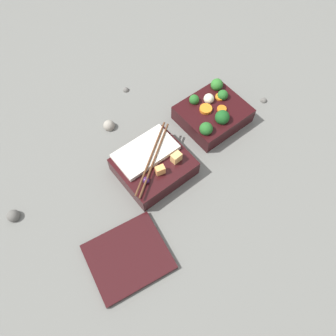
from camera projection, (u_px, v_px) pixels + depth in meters
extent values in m
plane|color=slate|center=(183.00, 149.00, 0.87)|extent=(3.00, 3.00, 0.00)
cube|color=black|center=(213.00, 114.00, 0.90)|extent=(0.17, 0.15, 0.05)
sphere|color=#236023|center=(194.00, 100.00, 0.89)|extent=(0.03, 0.03, 0.03)
sphere|color=#236023|center=(223.00, 95.00, 0.90)|extent=(0.03, 0.03, 0.03)
sphere|color=#2D7028|center=(217.00, 85.00, 0.91)|extent=(0.03, 0.03, 0.03)
sphere|color=#236023|center=(206.00, 129.00, 0.84)|extent=(0.03, 0.03, 0.03)
sphere|color=#19511E|center=(222.00, 117.00, 0.85)|extent=(0.04, 0.04, 0.04)
cylinder|color=orange|center=(220.00, 97.00, 0.90)|extent=(0.03, 0.03, 0.01)
cylinder|color=orange|center=(206.00, 109.00, 0.88)|extent=(0.04, 0.04, 0.01)
cylinder|color=orange|center=(222.00, 109.00, 0.88)|extent=(0.04, 0.04, 0.01)
sphere|color=beige|center=(209.00, 99.00, 0.89)|extent=(0.03, 0.03, 0.03)
cube|color=black|center=(154.00, 166.00, 0.82)|extent=(0.17, 0.15, 0.05)
cube|color=silver|center=(146.00, 152.00, 0.80)|extent=(0.15, 0.09, 0.01)
cube|color=#EAB266|center=(176.00, 157.00, 0.79)|extent=(0.03, 0.02, 0.02)
cube|color=#F4A356|center=(160.00, 170.00, 0.77)|extent=(0.03, 0.02, 0.02)
sphere|color=#381942|center=(146.00, 180.00, 0.76)|extent=(0.02, 0.02, 0.02)
cylinder|color=#56331E|center=(152.00, 158.00, 0.79)|extent=(0.18, 0.13, 0.01)
cylinder|color=#56331E|center=(155.00, 159.00, 0.78)|extent=(0.18, 0.13, 0.01)
cube|color=black|center=(128.00, 257.00, 0.72)|extent=(0.19, 0.17, 0.01)
sphere|color=#595651|center=(125.00, 89.00, 0.97)|extent=(0.02, 0.02, 0.02)
sphere|color=#595651|center=(264.00, 100.00, 0.95)|extent=(0.02, 0.02, 0.02)
sphere|color=gray|center=(109.00, 126.00, 0.90)|extent=(0.03, 0.03, 0.03)
sphere|color=#595651|center=(14.00, 216.00, 0.77)|extent=(0.03, 0.03, 0.03)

